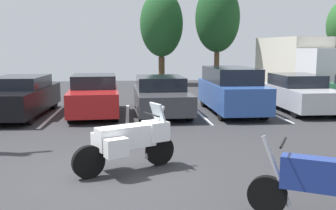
{
  "coord_description": "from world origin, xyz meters",
  "views": [
    {
      "loc": [
        0.32,
        -7.49,
        2.54
      ],
      "look_at": [
        1.32,
        2.59,
        1.01
      ],
      "focal_mm": 40.8,
      "sensor_mm": 36.0,
      "label": 1
    }
  ],
  "objects": [
    {
      "name": "ground",
      "position": [
        0.0,
        0.0,
        -0.05
      ],
      "size": [
        44.0,
        44.0,
        0.1
      ],
      "primitive_type": "cube",
      "color": "#2D2D30"
    },
    {
      "name": "motorcycle_touring",
      "position": [
        0.28,
        0.21,
        0.65
      ],
      "size": [
        2.09,
        1.3,
        1.37
      ],
      "color": "black",
      "rests_on": "ground"
    },
    {
      "name": "motorcycle_second",
      "position": [
        3.01,
        -2.44,
        0.57
      ],
      "size": [
        1.86,
        1.1,
        1.24
      ],
      "color": "black",
      "rests_on": "ground"
    },
    {
      "name": "parking_stripes",
      "position": [
        -1.2,
        6.97,
        0.0
      ],
      "size": [
        25.24,
        4.72,
        0.01
      ],
      "color": "silver",
      "rests_on": "ground"
    },
    {
      "name": "car_black",
      "position": [
        -3.77,
        7.03,
        0.74
      ],
      "size": [
        2.11,
        4.92,
        1.48
      ],
      "color": "black",
      "rests_on": "ground"
    },
    {
      "name": "car_red",
      "position": [
        -1.05,
        7.07,
        0.73
      ],
      "size": [
        1.99,
        4.32,
        1.51
      ],
      "color": "maroon",
      "rests_on": "ground"
    },
    {
      "name": "car_charcoal",
      "position": [
        1.48,
        7.13,
        0.7
      ],
      "size": [
        2.05,
        4.72,
        1.42
      ],
      "color": "#38383D",
      "rests_on": "ground"
    },
    {
      "name": "car_blue",
      "position": [
        4.26,
        7.09,
        0.9
      ],
      "size": [
        1.79,
        4.71,
        1.77
      ],
      "color": "#2D519E",
      "rests_on": "ground"
    },
    {
      "name": "car_silver",
      "position": [
        7.1,
        7.19,
        0.72
      ],
      "size": [
        1.85,
        4.35,
        1.46
      ],
      "color": "#B7B7BC",
      "rests_on": "ground"
    },
    {
      "name": "box_truck",
      "position": [
        9.7,
        13.08,
        1.63
      ],
      "size": [
        3.18,
        6.5,
        3.11
      ],
      "color": "silver",
      "rests_on": "ground"
    },
    {
      "name": "tree_right",
      "position": [
        2.49,
        18.9,
        4.11
      ],
      "size": [
        2.93,
        2.93,
        6.37
      ],
      "color": "#4C3823",
      "rests_on": "ground"
    },
    {
      "name": "tree_center_left",
      "position": [
        5.83,
        16.56,
        4.35
      ],
      "size": [
        2.79,
        2.79,
        6.51
      ],
      "color": "#4C3823",
      "rests_on": "ground"
    }
  ]
}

